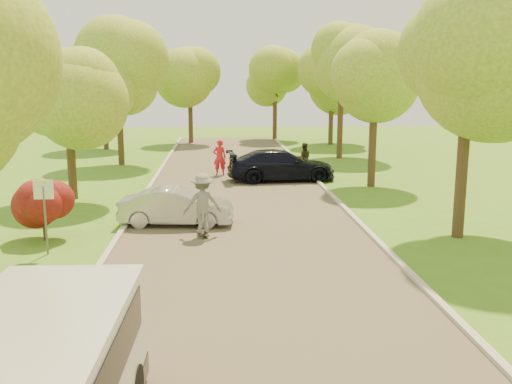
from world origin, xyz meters
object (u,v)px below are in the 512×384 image
object	(u,v)px
person_olive	(304,158)
street_sign	(44,201)
longboard	(203,233)
skateboarder	(202,203)
person_striped	(220,158)
dark_sedan	(281,165)
silver_sedan	(177,207)

from	to	relation	value
person_olive	street_sign	bearing A→B (deg)	57.14
longboard	person_olive	world-z (taller)	person_olive
skateboarder	person_olive	world-z (taller)	skateboarder
person_striped	dark_sedan	bearing A→B (deg)	142.75
silver_sedan	dark_sedan	world-z (taller)	dark_sedan
street_sign	longboard	world-z (taller)	street_sign
person_olive	person_striped	bearing A→B (deg)	7.23
skateboarder	person_striped	world-z (taller)	skateboarder
skateboarder	person_olive	distance (m)	13.53
street_sign	person_striped	xyz separation A→B (m)	(5.04, 13.70, -0.61)
street_sign	longboard	xyz separation A→B (m)	(4.44, 1.68, -1.46)
street_sign	dark_sedan	size ratio (longest dim) A/B	0.40
silver_sedan	longboard	xyz separation A→B (m)	(0.94, -1.51, -0.54)
silver_sedan	dark_sedan	distance (m)	9.81
person_striped	person_olive	bearing A→B (deg)	-179.99
longboard	street_sign	bearing A→B (deg)	11.74
skateboarder	person_striped	xyz separation A→B (m)	(0.61, 12.02, -0.13)
dark_sedan	longboard	xyz separation A→B (m)	(-3.66, -10.17, -0.67)
silver_sedan	dark_sedan	xyz separation A→B (m)	(4.60, 8.66, 0.14)
silver_sedan	longboard	size ratio (longest dim) A/B	3.87
silver_sedan	skateboarder	size ratio (longest dim) A/B	2.04
silver_sedan	skateboarder	world-z (taller)	skateboarder
person_olive	dark_sedan	bearing A→B (deg)	58.53
longboard	person_striped	bearing A→B (deg)	-101.85
street_sign	skateboarder	bearing A→B (deg)	20.71
dark_sedan	person_olive	xyz separation A→B (m)	(1.50, 2.33, 0.04)
dark_sedan	silver_sedan	bearing A→B (deg)	147.03
street_sign	longboard	bearing A→B (deg)	20.71
silver_sedan	skateboarder	bearing A→B (deg)	-143.40
street_sign	silver_sedan	world-z (taller)	street_sign
street_sign	skateboarder	xyz separation A→B (m)	(4.44, 1.68, -0.48)
person_striped	person_olive	xyz separation A→B (m)	(4.56, 0.48, -0.13)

